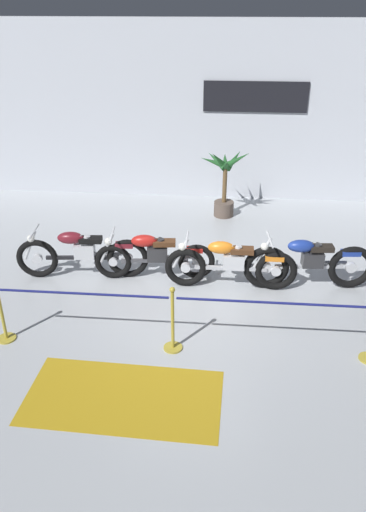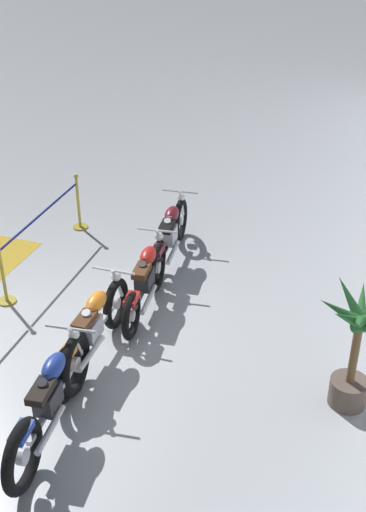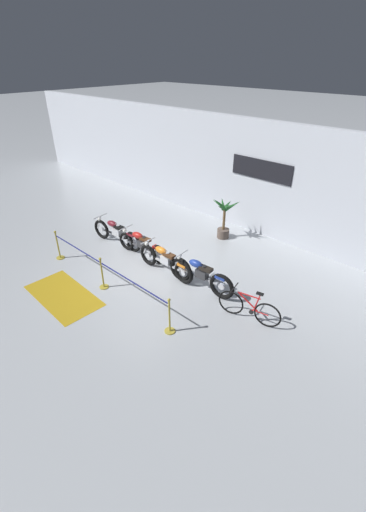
# 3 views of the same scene
# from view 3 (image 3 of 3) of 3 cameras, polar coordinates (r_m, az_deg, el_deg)

# --- Properties ---
(ground_plane) EXTENTS (120.00, 120.00, 0.00)m
(ground_plane) POSITION_cam_3_polar(r_m,az_deg,el_deg) (11.26, -7.16, -2.60)
(ground_plane) COLOR #B2B7BC
(back_wall) EXTENTS (28.00, 0.29, 4.20)m
(back_wall) POSITION_cam_3_polar(r_m,az_deg,el_deg) (13.85, 8.91, 13.43)
(back_wall) COLOR silver
(back_wall) RESTS_ON ground
(motorcycle_maroon_0) EXTENTS (2.40, 0.63, 0.96)m
(motorcycle_maroon_0) POSITION_cam_3_polar(r_m,az_deg,el_deg) (12.77, -11.05, 3.82)
(motorcycle_maroon_0) COLOR black
(motorcycle_maroon_0) RESTS_ON ground
(motorcycle_red_1) EXTENTS (2.19, 0.62, 0.92)m
(motorcycle_red_1) POSITION_cam_3_polar(r_m,az_deg,el_deg) (11.89, -6.89, 1.93)
(motorcycle_red_1) COLOR black
(motorcycle_red_1) RESTS_ON ground
(motorcycle_orange_2) EXTENTS (2.32, 0.62, 0.95)m
(motorcycle_orange_2) POSITION_cam_3_polar(r_m,az_deg,el_deg) (10.86, -2.99, -0.80)
(motorcycle_orange_2) COLOR black
(motorcycle_orange_2) RESTS_ON ground
(motorcycle_blue_3) EXTENTS (2.30, 0.62, 0.98)m
(motorcycle_blue_3) POSITION_cam_3_polar(r_m,az_deg,el_deg) (10.14, 2.91, -3.19)
(motorcycle_blue_3) COLOR black
(motorcycle_blue_3) RESTS_ON ground
(bicycle) EXTENTS (1.71, 0.53, 0.97)m
(bicycle) POSITION_cam_3_polar(r_m,az_deg,el_deg) (9.23, 10.94, -8.50)
(bicycle) COLOR black
(bicycle) RESTS_ON ground
(potted_palm_left_of_row) EXTENTS (1.15, 1.02, 1.66)m
(potted_palm_left_of_row) POSITION_cam_3_polar(r_m,az_deg,el_deg) (12.96, 6.90, 6.58)
(potted_palm_left_of_row) COLOR brown
(potted_palm_left_of_row) RESTS_ON ground
(stanchion_far_left) EXTENTS (5.44, 0.28, 1.05)m
(stanchion_far_left) POSITION_cam_3_polar(r_m,az_deg,el_deg) (11.10, -16.37, -0.21)
(stanchion_far_left) COLOR gold
(stanchion_far_left) RESTS_ON ground
(stanchion_mid_left) EXTENTS (0.28, 0.28, 1.05)m
(stanchion_mid_left) POSITION_cam_3_polar(r_m,az_deg,el_deg) (10.53, -13.23, -3.51)
(stanchion_mid_left) COLOR gold
(stanchion_mid_left) RESTS_ON ground
(stanchion_mid_right) EXTENTS (0.28, 0.28, 1.05)m
(stanchion_mid_right) POSITION_cam_3_polar(r_m,az_deg,el_deg) (8.74, -2.25, -10.72)
(stanchion_mid_right) COLOR gold
(stanchion_mid_right) RESTS_ON ground
(floor_banner) EXTENTS (2.58, 1.38, 0.01)m
(floor_banner) POSITION_cam_3_polar(r_m,az_deg,el_deg) (10.72, -19.30, -6.22)
(floor_banner) COLOR #B78E19
(floor_banner) RESTS_ON ground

